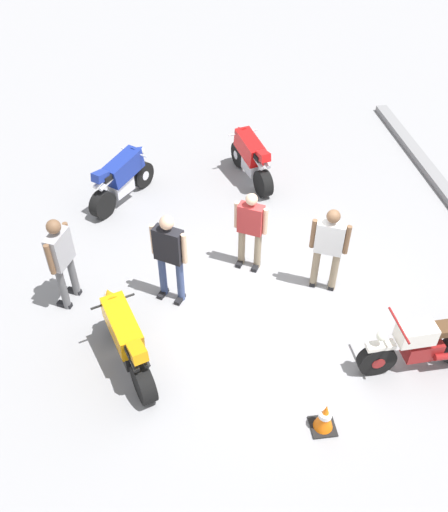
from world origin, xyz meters
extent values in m
plane|color=gray|center=(0.00, 0.00, 0.00)|extent=(40.00, 40.00, 0.00)
cylinder|color=black|center=(-4.01, -2.11, 0.30)|extent=(0.56, 0.50, 0.60)
cylinder|color=black|center=(-2.97, -2.97, 0.30)|extent=(0.61, 0.55, 0.60)
cylinder|color=silver|center=(-4.01, -2.11, 0.30)|extent=(0.28, 0.27, 0.21)
cylinder|color=silver|center=(-2.97, -2.97, 0.30)|extent=(0.28, 0.27, 0.21)
cube|color=silver|center=(-3.45, -2.57, 0.40)|extent=(0.61, 0.57, 0.32)
cube|color=navy|center=(-3.57, -2.48, 0.80)|extent=(0.99, 0.91, 0.57)
cone|color=navy|center=(-3.97, -2.15, 0.95)|extent=(0.49, 0.49, 0.39)
cube|color=black|center=(-3.26, -2.73, 0.87)|extent=(0.63, 0.58, 0.12)
cube|color=navy|center=(-3.03, -2.92, 0.95)|extent=(0.41, 0.39, 0.23)
cylinder|color=silver|center=(-3.02, -2.83, 0.77)|extent=(0.36, 0.32, 0.17)
cylinder|color=silver|center=(-3.12, -2.95, 0.77)|extent=(0.36, 0.32, 0.17)
cylinder|color=silver|center=(-3.86, -2.24, 0.97)|extent=(0.47, 0.56, 0.04)
sphere|color=silver|center=(-4.03, -2.10, 0.90)|extent=(0.16, 0.16, 0.16)
cylinder|color=black|center=(0.40, -2.64, 0.30)|extent=(0.62, 0.35, 0.60)
cylinder|color=black|center=(1.67, -2.18, 0.30)|extent=(0.64, 0.41, 0.60)
cylinder|color=black|center=(0.40, -2.64, 0.30)|extent=(0.26, 0.24, 0.21)
cylinder|color=black|center=(1.67, -2.18, 0.30)|extent=(0.26, 0.24, 0.21)
cube|color=black|center=(1.08, -2.40, 0.40)|extent=(0.62, 0.45, 0.32)
cube|color=orange|center=(0.94, -2.45, 0.80)|extent=(1.05, 0.67, 0.57)
cone|color=orange|center=(0.45, -2.62, 0.95)|extent=(0.45, 0.44, 0.39)
cube|color=black|center=(1.31, -2.31, 0.87)|extent=(0.65, 0.45, 0.12)
cube|color=orange|center=(1.60, -2.21, 0.95)|extent=(0.40, 0.32, 0.23)
cylinder|color=black|center=(1.52, -2.15, 0.77)|extent=(0.40, 0.22, 0.17)
cylinder|color=black|center=(1.58, -2.30, 0.77)|extent=(0.40, 0.22, 0.17)
cylinder|color=black|center=(0.58, -2.57, 0.97)|extent=(0.27, 0.67, 0.04)
sphere|color=silver|center=(0.37, -2.65, 0.90)|extent=(0.16, 0.16, 0.16)
cylinder|color=black|center=(1.68, 1.36, 0.30)|extent=(0.19, 0.61, 0.60)
cylinder|color=maroon|center=(1.68, 1.36, 0.30)|extent=(0.19, 0.22, 0.21)
cube|color=maroon|center=(1.64, 2.08, 0.40)|extent=(0.31, 0.57, 0.32)
cube|color=white|center=(1.65, 1.88, 0.80)|extent=(0.35, 0.57, 0.30)
cube|color=white|center=(1.68, 1.36, 0.63)|extent=(0.18, 0.45, 0.08)
cube|color=#4C331E|center=(1.63, 2.33, 0.82)|extent=(0.29, 0.61, 0.12)
cylinder|color=maroon|center=(1.67, 1.55, 1.05)|extent=(0.70, 0.07, 0.04)
sphere|color=silver|center=(1.68, 1.33, 0.85)|extent=(0.16, 0.16, 0.16)
cylinder|color=black|center=(-4.62, 0.17, 0.30)|extent=(0.62, 0.31, 0.60)
cylinder|color=black|center=(-3.31, 0.53, 0.30)|extent=(0.64, 0.37, 0.60)
cylinder|color=silver|center=(-4.62, 0.17, 0.30)|extent=(0.25, 0.23, 0.21)
cylinder|color=silver|center=(-3.31, 0.53, 0.30)|extent=(0.25, 0.23, 0.21)
cube|color=silver|center=(-3.92, 0.36, 0.40)|extent=(0.61, 0.42, 0.32)
cube|color=red|center=(-4.06, 0.32, 0.80)|extent=(1.05, 0.60, 0.57)
cone|color=red|center=(-4.56, 0.19, 0.95)|extent=(0.43, 0.42, 0.39)
cube|color=black|center=(-3.68, 0.43, 0.87)|extent=(0.65, 0.41, 0.12)
cube|color=red|center=(-3.39, 0.51, 0.95)|extent=(0.39, 0.30, 0.23)
cylinder|color=silver|center=(-3.46, 0.57, 0.77)|extent=(0.41, 0.19, 0.17)
cylinder|color=silver|center=(-3.41, 0.42, 0.77)|extent=(0.41, 0.19, 0.17)
cylinder|color=silver|center=(-4.43, 0.23, 0.97)|extent=(0.22, 0.69, 0.04)
sphere|color=silver|center=(-4.64, 0.17, 0.90)|extent=(0.16, 0.16, 0.16)
cylinder|color=gray|center=(-1.13, -0.30, 0.40)|extent=(0.18, 0.18, 0.80)
cube|color=black|center=(-1.08, -0.33, 0.04)|extent=(0.28, 0.21, 0.08)
cylinder|color=gray|center=(-0.98, -0.02, 0.40)|extent=(0.18, 0.18, 0.80)
cube|color=black|center=(-0.92, -0.05, 0.04)|extent=(0.28, 0.21, 0.08)
cube|color=#B23333|center=(-1.05, -0.16, 1.09)|extent=(0.41, 0.50, 0.57)
cylinder|color=#D8AD8C|center=(-1.18, -0.40, 1.11)|extent=(0.12, 0.12, 0.54)
cylinder|color=#D8AD8C|center=(-0.92, 0.08, 1.11)|extent=(0.12, 0.12, 0.54)
sphere|color=#D8AD8C|center=(-1.05, -0.16, 1.51)|extent=(0.22, 0.22, 0.22)
cylinder|color=gray|center=(-0.21, 1.22, 0.43)|extent=(0.17, 0.17, 0.86)
cube|color=black|center=(-0.26, 1.24, 0.04)|extent=(0.28, 0.20, 0.08)
cylinder|color=gray|center=(-0.34, 0.91, 0.43)|extent=(0.17, 0.17, 0.86)
cube|color=black|center=(-0.40, 0.94, 0.04)|extent=(0.28, 0.20, 0.08)
cube|color=silver|center=(-0.27, 1.07, 1.16)|extent=(0.40, 0.53, 0.61)
cylinder|color=brown|center=(-0.16, 1.33, 1.18)|extent=(0.12, 0.12, 0.57)
cylinder|color=brown|center=(-0.39, 0.80, 1.18)|extent=(0.12, 0.12, 0.57)
sphere|color=brown|center=(-0.27, 1.07, 1.61)|extent=(0.23, 0.23, 0.23)
cylinder|color=#59595B|center=(-0.67, -3.37, 0.44)|extent=(0.17, 0.17, 0.88)
cube|color=black|center=(-0.70, -3.42, 0.04)|extent=(0.20, 0.28, 0.08)
cylinder|color=#59595B|center=(-0.35, -3.51, 0.44)|extent=(0.17, 0.17, 0.88)
cube|color=black|center=(-0.38, -3.56, 0.04)|extent=(0.20, 0.28, 0.08)
cube|color=#99999E|center=(-0.51, -3.44, 1.20)|extent=(0.54, 0.40, 0.63)
cylinder|color=brown|center=(-0.78, -3.32, 1.22)|extent=(0.12, 0.12, 0.59)
cylinder|color=brown|center=(-0.24, -3.56, 1.22)|extent=(0.12, 0.12, 0.59)
sphere|color=brown|center=(-0.51, -3.44, 1.66)|extent=(0.24, 0.24, 0.24)
cylinder|color=#384772|center=(-0.48, -1.80, 0.44)|extent=(0.18, 0.18, 0.88)
cube|color=black|center=(-0.43, -1.84, 0.04)|extent=(0.27, 0.22, 0.08)
cylinder|color=#384772|center=(-0.30, -1.51, 0.44)|extent=(0.18, 0.18, 0.88)
cube|color=black|center=(-0.25, -1.54, 0.04)|extent=(0.27, 0.22, 0.08)
cube|color=black|center=(-0.39, -1.66, 1.20)|extent=(0.45, 0.54, 0.63)
cylinder|color=#D8AD8C|center=(-0.55, -1.91, 1.22)|extent=(0.12, 0.12, 0.59)
cylinder|color=#D8AD8C|center=(-0.24, -1.41, 1.22)|extent=(0.12, 0.12, 0.59)
sphere|color=#D8AD8C|center=(-0.39, -1.66, 1.66)|extent=(0.24, 0.24, 0.24)
cube|color=black|center=(2.52, 0.32, 0.01)|extent=(0.36, 0.36, 0.03)
cone|color=orange|center=(2.52, 0.32, 0.28)|extent=(0.28, 0.28, 0.50)
cylinder|color=white|center=(2.52, 0.32, 0.32)|extent=(0.19, 0.19, 0.08)
camera|label=1|loc=(6.46, -1.62, 6.90)|focal=37.64mm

